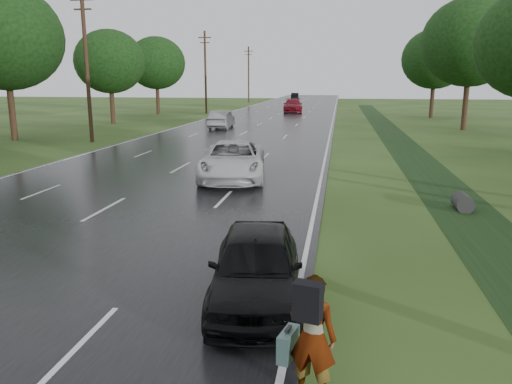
{
  "coord_description": "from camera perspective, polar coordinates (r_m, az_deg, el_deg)",
  "views": [
    {
      "loc": [
        7.44,
        -6.68,
        4.15
      ],
      "look_at": [
        5.37,
        5.78,
        1.3
      ],
      "focal_mm": 35.0,
      "sensor_mm": 36.0,
      "label": 1
    }
  ],
  "objects": [
    {
      "name": "dark_sedan",
      "position": [
        9.43,
        0.02,
        -8.43
      ],
      "size": [
        2.18,
        4.33,
        1.42
      ],
      "primitive_type": "imported",
      "rotation": [
        0.0,
        0.0,
        0.13
      ],
      "color": "black",
      "rests_on": "road"
    },
    {
      "name": "tree_west_c",
      "position": [
        38.92,
        -26.83,
        15.47
      ],
      "size": [
        7.8,
        7.8,
        10.43
      ],
      "color": "#352015",
      "rests_on": "ground"
    },
    {
      "name": "edge_stripe_east",
      "position": [
        51.85,
        8.75,
        8.01
      ],
      "size": [
        0.12,
        180.0,
        0.01
      ],
      "primitive_type": "cube",
      "color": "silver",
      "rests_on": "road"
    },
    {
      "name": "far_car_dark",
      "position": [
        107.38,
        4.49,
        10.85
      ],
      "size": [
        1.66,
        4.41,
        1.44
      ],
      "primitive_type": "imported",
      "rotation": [
        0.0,
        0.0,
        3.17
      ],
      "color": "black",
      "rests_on": "road"
    },
    {
      "name": "tree_west_d",
      "position": [
        50.57,
        -16.39,
        14.1
      ],
      "size": [
        6.6,
        6.6,
        8.8
      ],
      "color": "#352015",
      "rests_on": "ground"
    },
    {
      "name": "tree_east_d",
      "position": [
        45.96,
        23.35,
        15.45
      ],
      "size": [
        8.0,
        8.0,
        10.76
      ],
      "color": "#352015",
      "rests_on": "ground"
    },
    {
      "name": "utility_pole_distant",
      "position": [
        93.18,
        -0.85,
        13.34
      ],
      "size": [
        1.6,
        0.26,
        10.0
      ],
      "color": "#352015",
      "rests_on": "ground"
    },
    {
      "name": "utility_pole_far",
      "position": [
        63.89,
        -5.8,
        13.57
      ],
      "size": [
        1.6,
        0.26,
        10.0
      ],
      "color": "#352015",
      "rests_on": "ground"
    },
    {
      "name": "silver_sedan",
      "position": [
        43.64,
        -3.97,
        8.26
      ],
      "size": [
        1.8,
        4.66,
        1.51
      ],
      "primitive_type": "imported",
      "rotation": [
        0.0,
        0.0,
        3.18
      ],
      "color": "gray",
      "rests_on": "road"
    },
    {
      "name": "far_car_red",
      "position": [
        65.62,
        4.23,
        9.82
      ],
      "size": [
        2.95,
        6.12,
        1.72
      ],
      "primitive_type": "imported",
      "rotation": [
        0.0,
        0.0,
        0.09
      ],
      "color": "maroon",
      "rests_on": "road"
    },
    {
      "name": "tree_west_f",
      "position": [
        63.72,
        -11.33,
        14.25
      ],
      "size": [
        7.0,
        7.0,
        9.29
      ],
      "color": "#352015",
      "rests_on": "ground"
    },
    {
      "name": "pedestrian",
      "position": [
        6.78,
        6.29,
        -15.99
      ],
      "size": [
        0.83,
        0.83,
        1.74
      ],
      "rotation": [
        0.0,
        0.0,
        2.9
      ],
      "color": "#A5998C",
      "rests_on": "ground"
    },
    {
      "name": "utility_pole_mid",
      "position": [
        35.8,
        -18.8,
        13.72
      ],
      "size": [
        1.6,
        0.26,
        10.0
      ],
      "color": "#352015",
      "rests_on": "ground"
    },
    {
      "name": "white_pickup",
      "position": [
        21.07,
        -2.68,
        3.63
      ],
      "size": [
        3.41,
        6.01,
        1.58
      ],
      "primitive_type": "imported",
      "rotation": [
        0.0,
        0.0,
        0.14
      ],
      "color": "silver",
      "rests_on": "road"
    },
    {
      "name": "tree_east_f",
      "position": [
        59.58,
        19.79,
        14.11
      ],
      "size": [
        7.2,
        7.2,
        9.62
      ],
      "color": "#352015",
      "rests_on": "ground"
    },
    {
      "name": "edge_stripe_west",
      "position": [
        53.75,
        -5.94,
        8.25
      ],
      "size": [
        0.12,
        180.0,
        0.01
      ],
      "primitive_type": "cube",
      "color": "silver",
      "rests_on": "road"
    },
    {
      "name": "road",
      "position": [
        52.37,
        1.27,
        8.17
      ],
      "size": [
        14.0,
        180.0,
        0.04
      ],
      "primitive_type": "cube",
      "color": "black",
      "rests_on": "ground"
    },
    {
      "name": "drainage_ditch",
      "position": [
        26.03,
        18.33,
        2.97
      ],
      "size": [
        2.2,
        120.0,
        0.56
      ],
      "color": "black",
      "rests_on": "ground"
    },
    {
      "name": "center_line",
      "position": [
        52.37,
        1.27,
        8.2
      ],
      "size": [
        0.12,
        180.0,
        0.01
      ],
      "primitive_type": "cube",
      "color": "silver",
      "rests_on": "road"
    }
  ]
}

